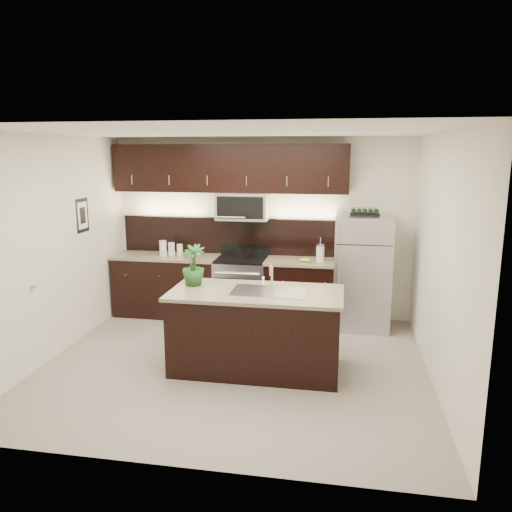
{
  "coord_description": "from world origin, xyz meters",
  "views": [
    {
      "loc": [
        1.22,
        -5.42,
        2.49
      ],
      "look_at": [
        0.17,
        0.55,
        1.22
      ],
      "focal_mm": 35.0,
      "sensor_mm": 36.0,
      "label": 1
    }
  ],
  "objects": [
    {
      "name": "island",
      "position": [
        0.28,
        -0.05,
        0.47
      ],
      "size": [
        1.96,
        0.96,
        0.94
      ],
      "color": "black",
      "rests_on": "ground"
    },
    {
      "name": "wine_rack",
      "position": [
        1.51,
        1.63,
        1.67
      ],
      "size": [
        0.4,
        0.25,
        0.1
      ],
      "color": "black",
      "rests_on": "refrigerator"
    },
    {
      "name": "refrigerator",
      "position": [
        1.51,
        1.63,
        0.81
      ],
      "size": [
        0.78,
        0.71,
        1.62
      ],
      "primitive_type": "cube",
      "color": "#B2B2B7",
      "rests_on": "ground"
    },
    {
      "name": "room_walls",
      "position": [
        -0.11,
        -0.04,
        1.7
      ],
      "size": [
        4.52,
        4.02,
        2.71
      ],
      "color": "silver",
      "rests_on": "ground"
    },
    {
      "name": "sink_faucet",
      "position": [
        0.43,
        -0.04,
        0.96
      ],
      "size": [
        0.84,
        0.5,
        0.28
      ],
      "color": "silver",
      "rests_on": "island"
    },
    {
      "name": "upper_fixtures",
      "position": [
        -0.43,
        1.84,
        2.14
      ],
      "size": [
        3.49,
        0.4,
        1.66
      ],
      "color": "black",
      "rests_on": "counter_run"
    },
    {
      "name": "canisters",
      "position": [
        -1.37,
        1.68,
        1.04
      ],
      "size": [
        0.33,
        0.2,
        0.23
      ],
      "rotation": [
        0.0,
        0.0,
        0.42
      ],
      "color": "silver",
      "rests_on": "counter_run"
    },
    {
      "name": "bananas",
      "position": [
        0.66,
        1.61,
        0.97
      ],
      "size": [
        0.2,
        0.17,
        0.05
      ],
      "primitive_type": "ellipsoid",
      "rotation": [
        0.0,
        0.0,
        -0.24
      ],
      "color": "gold",
      "rests_on": "counter_run"
    },
    {
      "name": "ground",
      "position": [
        0.0,
        0.0,
        0.0
      ],
      "size": [
        4.5,
        4.5,
        0.0
      ],
      "primitive_type": "plane",
      "color": "gray",
      "rests_on": "ground"
    },
    {
      "name": "counter_run",
      "position": [
        -0.46,
        1.69,
        0.47
      ],
      "size": [
        3.51,
        0.65,
        0.94
      ],
      "color": "black",
      "rests_on": "ground"
    },
    {
      "name": "plant",
      "position": [
        -0.5,
        0.09,
        1.18
      ],
      "size": [
        0.29,
        0.29,
        0.48
      ],
      "primitive_type": "imported",
      "rotation": [
        0.0,
        0.0,
        -0.06
      ],
      "color": "#1F4D1E",
      "rests_on": "island"
    },
    {
      "name": "french_press",
      "position": [
        0.91,
        1.64,
        1.07
      ],
      "size": [
        0.12,
        0.12,
        0.34
      ],
      "rotation": [
        0.0,
        0.0,
        0.22
      ],
      "color": "silver",
      "rests_on": "counter_run"
    }
  ]
}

